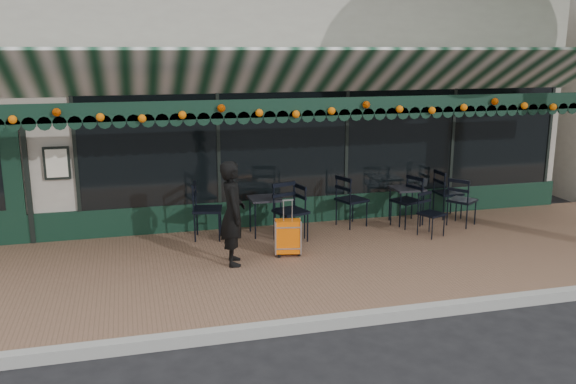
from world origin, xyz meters
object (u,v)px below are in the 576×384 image
object	(u,v)px
chair_a_right	(448,193)
chair_a_front	(431,214)
chair_a_left	(406,201)
chair_b_right	(352,200)
chair_solo	(208,210)
chair_a_extra	(462,201)
chair_b_front	(291,212)
suitcase	(288,237)
cafe_table_b	(265,201)
cafe_table_a	(407,191)
chair_b_left	(290,211)
woman	(233,213)

from	to	relation	value
chair_a_right	chair_a_front	distance (m)	1.38
chair_a_left	chair_b_right	bearing A→B (deg)	-124.32
chair_a_front	chair_solo	world-z (taller)	chair_solo
chair_a_right	chair_a_extra	xyz separation A→B (m)	(-0.03, -0.58, -0.01)
chair_a_front	chair_b_front	size ratio (longest dim) A/B	0.77
suitcase	chair_a_left	size ratio (longest dim) A/B	0.97
cafe_table_b	chair_b_front	distance (m)	0.59
chair_solo	suitcase	bearing A→B (deg)	-126.32
cafe_table_a	chair_a_front	world-z (taller)	chair_a_front
cafe_table_b	chair_a_extra	world-z (taller)	chair_a_extra
cafe_table_a	chair_b_front	world-z (taller)	chair_b_front
suitcase	chair_b_left	xyz separation A→B (m)	(0.28, 0.92, 0.16)
woman	chair_a_front	world-z (taller)	woman
woman	suitcase	size ratio (longest dim) A/B	1.76
cafe_table_a	chair_a_front	distance (m)	0.89
chair_a_left	chair_b_left	world-z (taller)	chair_a_left
suitcase	chair_solo	xyz separation A→B (m)	(-1.10, 1.23, 0.20)
woman	chair_solo	xyz separation A→B (m)	(-0.21, 1.38, -0.29)
chair_a_right	cafe_table_a	bearing A→B (deg)	99.57
woman	chair_b_right	xyz separation A→B (m)	(2.46, 1.46, -0.31)
cafe_table_a	chair_b_right	distance (m)	1.07
chair_b_left	chair_a_front	bearing A→B (deg)	63.55
suitcase	chair_b_right	bearing A→B (deg)	50.95
cafe_table_b	chair_solo	world-z (taller)	chair_solo
suitcase	chair_solo	distance (m)	1.66
chair_b_left	chair_b_right	xyz separation A→B (m)	(1.29, 0.39, 0.02)
chair_a_left	chair_b_right	distance (m)	1.00
suitcase	chair_a_front	size ratio (longest dim) A/B	1.17
chair_b_left	chair_a_right	bearing A→B (deg)	84.88
chair_a_right	chair_b_front	xyz separation A→B (m)	(-3.34, -0.68, 0.03)
suitcase	chair_a_right	world-z (taller)	chair_a_right
woman	chair_a_extra	bearing A→B (deg)	-72.96
chair_a_right	chair_b_left	distance (m)	3.34
chair_a_front	chair_solo	xyz separation A→B (m)	(-3.78, 0.86, 0.11)
cafe_table_a	chair_a_front	size ratio (longest dim) A/B	0.88
chair_a_right	chair_a_extra	bearing A→B (deg)	175.42
woman	chair_b_right	bearing A→B (deg)	-54.66
chair_b_front	suitcase	bearing A→B (deg)	-127.07
chair_a_left	chair_a_right	bearing A→B (deg)	89.62
chair_a_left	chair_b_front	bearing A→B (deg)	-101.06
chair_a_right	chair_b_front	size ratio (longest dim) A/B	0.94
cafe_table_b	chair_solo	size ratio (longest dim) A/B	0.67
chair_a_front	chair_b_right	xyz separation A→B (m)	(-1.12, 0.94, 0.10)
suitcase	chair_solo	bearing A→B (deg)	142.87
chair_a_left	chair_b_left	size ratio (longest dim) A/B	1.00
cafe_table_b	cafe_table_a	bearing A→B (deg)	0.60
chair_a_left	chair_a_right	world-z (taller)	chair_a_right
cafe_table_b	chair_solo	bearing A→B (deg)	178.01
chair_a_extra	chair_a_front	bearing A→B (deg)	82.56
chair_a_extra	chair_b_front	world-z (taller)	chair_b_front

